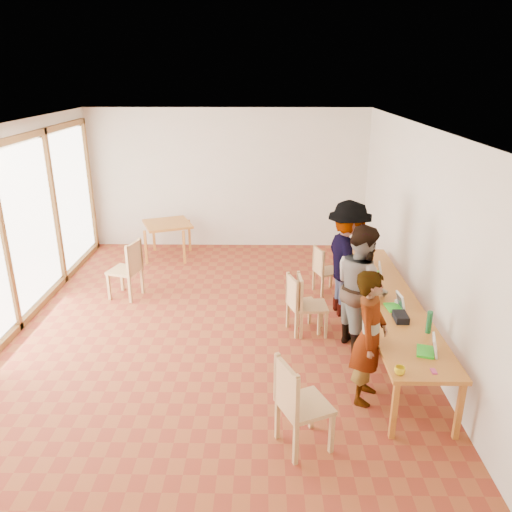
{
  "coord_description": "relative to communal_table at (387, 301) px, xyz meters",
  "views": [
    {
      "loc": [
        0.77,
        -6.69,
        3.69
      ],
      "look_at": [
        0.67,
        0.3,
        1.1
      ],
      "focal_mm": 35.0,
      "sensor_mm": 36.0,
      "label": 1
    }
  ],
  "objects": [
    {
      "name": "pink_phone",
      "position": [
        0.06,
        -1.82,
        0.05
      ],
      "size": [
        0.05,
        0.1,
        0.01
      ],
      "primitive_type": "cube",
      "color": "#B8316D",
      "rests_on": "communal_table"
    },
    {
      "name": "yellow_mug",
      "position": [
        -0.31,
        -1.87,
        0.09
      ],
      "size": [
        0.13,
        0.13,
        0.09
      ],
      "primitive_type": "imported",
      "rotation": [
        0.0,
        0.0,
        -0.2
      ],
      "color": "yellow",
      "rests_on": "communal_table"
    },
    {
      "name": "communal_table",
      "position": [
        0.0,
        0.0,
        0.0
      ],
      "size": [
        0.8,
        4.0,
        0.75
      ],
      "color": "#BB6E29",
      "rests_on": "ground"
    },
    {
      "name": "person_near",
      "position": [
        -0.5,
        -1.24,
        0.12
      ],
      "size": [
        0.58,
        0.7,
        1.64
      ],
      "primitive_type": "imported",
      "rotation": [
        0.0,
        0.0,
        1.2
      ],
      "color": "gray",
      "rests_on": "ground"
    },
    {
      "name": "wall_right",
      "position": [
        0.5,
        0.38,
        0.8
      ],
      "size": [
        0.1,
        8.0,
        3.0
      ],
      "primitive_type": "cube",
      "color": "silver",
      "rests_on": "ground"
    },
    {
      "name": "wall_back",
      "position": [
        -2.5,
        4.38,
        0.8
      ],
      "size": [
        6.0,
        0.1,
        3.0
      ],
      "primitive_type": "cube",
      "color": "silver",
      "rests_on": "ground"
    },
    {
      "name": "laptop_far",
      "position": [
        0.03,
        0.83,
        0.1
      ],
      "size": [
        0.24,
        0.27,
        0.2
      ],
      "rotation": [
        0.0,
        0.0,
        -0.22
      ],
      "color": "#30D925",
      "rests_on": "communal_table"
    },
    {
      "name": "side_table",
      "position": [
        -3.72,
        3.58,
        -0.03
      ],
      "size": [
        0.9,
        0.9,
        0.75
      ],
      "rotation": [
        0.0,
        0.0,
        0.38
      ],
      "color": "#BB6E29",
      "rests_on": "ground"
    },
    {
      "name": "black_pouch",
      "position": [
        0.01,
        -0.67,
        0.09
      ],
      "size": [
        0.16,
        0.26,
        0.09
      ],
      "primitive_type": "cube",
      "color": "black",
      "rests_on": "communal_table"
    },
    {
      "name": "ceiling",
      "position": [
        -2.5,
        0.38,
        2.32
      ],
      "size": [
        6.0,
        8.0,
        0.04
      ],
      "primitive_type": "cube",
      "color": "white",
      "rests_on": "wall_back"
    },
    {
      "name": "laptop_mid",
      "position": [
        0.04,
        -0.33,
        0.11
      ],
      "size": [
        0.24,
        0.27,
        0.21
      ],
      "rotation": [
        0.0,
        0.0,
        0.1
      ],
      "color": "#30D925",
      "rests_on": "communal_table"
    },
    {
      "name": "chair_near",
      "position": [
        -1.39,
        -2.11,
        -0.07
      ],
      "size": [
        0.64,
        0.64,
        0.55
      ],
      "rotation": [
        0.0,
        0.0,
        0.43
      ],
      "color": "tan",
      "rests_on": "ground"
    },
    {
      "name": "window_wall",
      "position": [
        -5.46,
        0.38,
        0.8
      ],
      "size": [
        0.1,
        8.0,
        3.0
      ],
      "primitive_type": "cube",
      "color": "white",
      "rests_on": "ground"
    },
    {
      "name": "chair_spare",
      "position": [
        -4.0,
        1.56,
        -0.08
      ],
      "size": [
        0.59,
        0.59,
        0.54
      ],
      "rotation": [
        0.0,
        0.0,
        2.85
      ],
      "color": "tan",
      "rests_on": "ground"
    },
    {
      "name": "wall_front",
      "position": [
        -2.5,
        -3.62,
        0.8
      ],
      "size": [
        6.0,
        0.1,
        3.0
      ],
      "primitive_type": "cube",
      "color": "silver",
      "rests_on": "ground"
    },
    {
      "name": "green_bottle",
      "position": [
        0.26,
        -0.99,
        0.19
      ],
      "size": [
        0.07,
        0.07,
        0.28
      ],
      "primitive_type": "cylinder",
      "color": "#1B6533",
      "rests_on": "communal_table"
    },
    {
      "name": "chair_far",
      "position": [
        -1.09,
        0.35,
        -0.14
      ],
      "size": [
        0.46,
        0.46,
        0.49
      ],
      "rotation": [
        0.0,
        0.0,
        0.07
      ],
      "color": "tan",
      "rests_on": "ground"
    },
    {
      "name": "ground",
      "position": [
        -2.5,
        0.38,
        -0.7
      ],
      "size": [
        8.0,
        8.0,
        0.0
      ],
      "primitive_type": "plane",
      "color": "brown",
      "rests_on": "ground"
    },
    {
      "name": "condiment_cup",
      "position": [
        0.09,
        -0.21,
        0.08
      ],
      "size": [
        0.08,
        0.08,
        0.06
      ],
      "primitive_type": "cylinder",
      "color": "white",
      "rests_on": "communal_table"
    },
    {
      "name": "person_far",
      "position": [
        -0.4,
        1.03,
        0.23
      ],
      "size": [
        0.89,
        1.31,
        1.86
      ],
      "primitive_type": "imported",
      "rotation": [
        0.0,
        0.0,
        1.75
      ],
      "color": "gray",
      "rests_on": "ground"
    },
    {
      "name": "clear_glass",
      "position": [
        -0.1,
        0.75,
        0.09
      ],
      "size": [
        0.07,
        0.07,
        0.09
      ],
      "primitive_type": "cylinder",
      "color": "silver",
      "rests_on": "communal_table"
    },
    {
      "name": "person_mid",
      "position": [
        -0.36,
        0.05,
        0.19
      ],
      "size": [
        0.88,
        1.02,
        1.78
      ],
      "primitive_type": "imported",
      "rotation": [
        0.0,
        0.0,
        1.84
      ],
      "color": "gray",
      "rests_on": "ground"
    },
    {
      "name": "chair_empty",
      "position": [
        -0.69,
        1.78,
        -0.18
      ],
      "size": [
        0.51,
        0.51,
        0.45
      ],
      "rotation": [
        0.0,
        0.0,
        0.35
      ],
      "color": "tan",
      "rests_on": "ground"
    },
    {
      "name": "chair_mid",
      "position": [
        -1.21,
        0.37,
        -0.15
      ],
      "size": [
        0.53,
        0.53,
        0.48
      ],
      "rotation": [
        0.0,
        0.0,
        0.31
      ],
      "color": "tan",
      "rests_on": "ground"
    },
    {
      "name": "laptop_near",
      "position": [
        0.13,
        -1.45,
        0.11
      ],
      "size": [
        0.28,
        0.3,
        0.22
      ],
      "rotation": [
        0.0,
        0.0,
        -0.29
      ],
      "color": "#30D925",
      "rests_on": "communal_table"
    }
  ]
}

